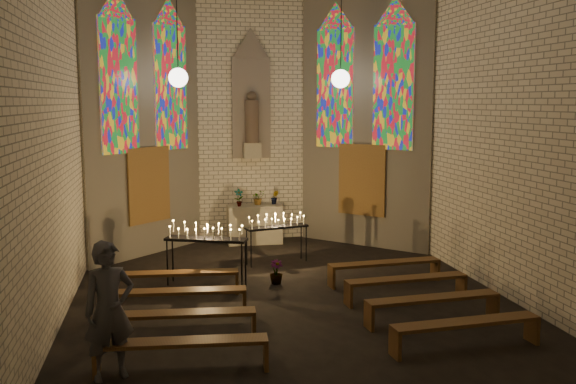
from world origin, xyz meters
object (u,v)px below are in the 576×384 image
Objects in this scene: altar at (254,224)px; votive_stand_right at (277,224)px; votive_stand_left at (206,235)px; aisle_flower_pot at (276,272)px; visitor at (109,310)px.

altar is 0.94× the size of votive_stand_right.
votive_stand_left is at bearing -111.99° from altar.
visitor is (-2.93, -3.98, 0.69)m from aisle_flower_pot.
visitor is (-1.54, -4.15, -0.10)m from votive_stand_left.
votive_stand_right is (0.21, -2.16, 0.42)m from altar.
votive_stand_left reaches higher than altar.
votive_stand_right is at bearing -84.38° from altar.
visitor reaches higher than aisle_flower_pot.
visitor reaches higher than votive_stand_right.
visitor is at bearing -133.27° from votive_stand_right.
votive_stand_right is (1.69, 1.50, -0.12)m from votive_stand_left.
visitor is at bearing -111.12° from altar.
votive_stand_left is (-1.48, -3.66, 0.53)m from altar.
votive_stand_right reaches higher than aisle_flower_pot.
aisle_flower_pot is 0.26× the size of visitor.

